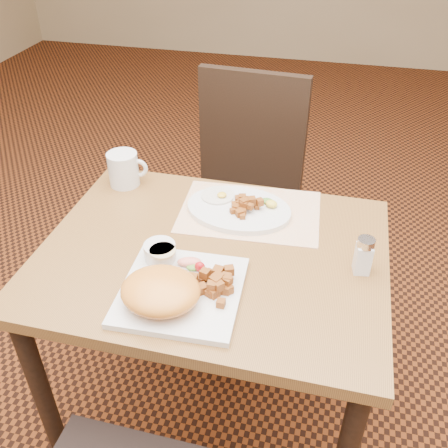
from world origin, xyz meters
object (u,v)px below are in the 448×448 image
plate_oval (239,209)px  salt_shaker (364,255)px  chair_far (243,189)px  plate_square (181,291)px  coffee_mug (124,169)px  table (213,282)px

plate_oval → salt_shaker: salt_shaker is taller
chair_far → plate_oval: (0.08, -0.46, 0.22)m
plate_square → coffee_mug: (-0.32, 0.43, 0.05)m
table → coffee_mug: (-0.35, 0.26, 0.16)m
chair_far → salt_shaker: chair_far is taller
table → coffee_mug: 0.47m
plate_square → coffee_mug: coffee_mug is taller
plate_square → salt_shaker: bearing=24.2°
table → salt_shaker: 0.41m
plate_square → chair_far: bearing=91.6°
plate_oval → coffee_mug: 0.39m
salt_shaker → coffee_mug: size_ratio=0.82×
chair_far → coffee_mug: (-0.30, -0.39, 0.26)m
plate_oval → chair_far: bearing=100.0°
chair_far → table: bearing=99.1°
plate_square → plate_oval: plate_oval is taller
chair_far → coffee_mug: 0.56m
table → plate_oval: (0.03, 0.19, 0.12)m
plate_oval → table: bearing=-98.7°
plate_square → coffee_mug: 0.54m
plate_square → plate_oval: (0.06, 0.36, 0.00)m
plate_oval → coffee_mug: size_ratio=2.48×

